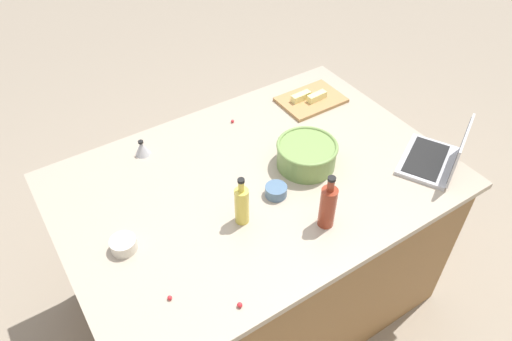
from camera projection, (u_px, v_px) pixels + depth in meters
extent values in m
plane|color=gray|center=(256.00, 293.00, 2.71)|extent=(12.00, 12.00, 0.00)
cube|color=olive|center=(256.00, 245.00, 2.41)|extent=(1.64, 1.12, 0.87)
cube|color=tan|center=(256.00, 181.00, 2.11)|extent=(1.70, 1.18, 0.03)
cube|color=#B7B7BC|center=(428.00, 161.00, 2.17)|extent=(0.38, 0.34, 0.02)
cube|color=black|center=(426.00, 158.00, 2.17)|extent=(0.31, 0.26, 0.00)
cube|color=#B7B7BC|center=(461.00, 150.00, 2.06)|extent=(0.27, 0.15, 0.20)
cube|color=#333842|center=(459.00, 150.00, 2.06)|extent=(0.24, 0.13, 0.18)
cylinder|color=#72934C|center=(306.00, 155.00, 2.13)|extent=(0.26, 0.26, 0.11)
cylinder|color=black|center=(307.00, 154.00, 2.12)|extent=(0.22, 0.22, 0.10)
torus|color=#72934C|center=(307.00, 146.00, 2.09)|extent=(0.27, 0.27, 0.02)
cylinder|color=maroon|center=(328.00, 207.00, 1.85)|extent=(0.07, 0.07, 0.19)
cylinder|color=maroon|center=(331.00, 185.00, 1.76)|extent=(0.03, 0.03, 0.05)
cylinder|color=black|center=(332.00, 179.00, 1.74)|extent=(0.03, 0.03, 0.01)
cylinder|color=#DBC64C|center=(242.00, 206.00, 1.86)|extent=(0.06, 0.06, 0.17)
cylinder|color=#DBC64C|center=(241.00, 186.00, 1.79)|extent=(0.02, 0.02, 0.05)
cylinder|color=black|center=(241.00, 181.00, 1.77)|extent=(0.03, 0.03, 0.01)
cube|color=#AD7F4C|center=(311.00, 100.00, 2.53)|extent=(0.33, 0.23, 0.02)
cube|color=#F4E58C|center=(301.00, 97.00, 2.50)|extent=(0.11, 0.04, 0.04)
cube|color=#F4E58C|center=(317.00, 97.00, 2.50)|extent=(0.11, 0.04, 0.04)
cylinder|color=beige|center=(124.00, 245.00, 1.80)|extent=(0.10, 0.10, 0.05)
cylinder|color=slate|center=(276.00, 191.00, 2.01)|extent=(0.09, 0.09, 0.05)
cone|color=#B2B2B7|center=(142.00, 148.00, 2.20)|extent=(0.07, 0.07, 0.07)
cylinder|color=black|center=(141.00, 142.00, 2.17)|extent=(0.02, 0.02, 0.01)
sphere|color=red|center=(170.00, 298.00, 1.65)|extent=(0.02, 0.02, 0.02)
sphere|color=red|center=(240.00, 305.00, 1.63)|extent=(0.02, 0.02, 0.02)
sphere|color=red|center=(232.00, 121.00, 2.39)|extent=(0.02, 0.02, 0.02)
sphere|color=yellow|center=(247.00, 218.00, 1.92)|extent=(0.02, 0.02, 0.02)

